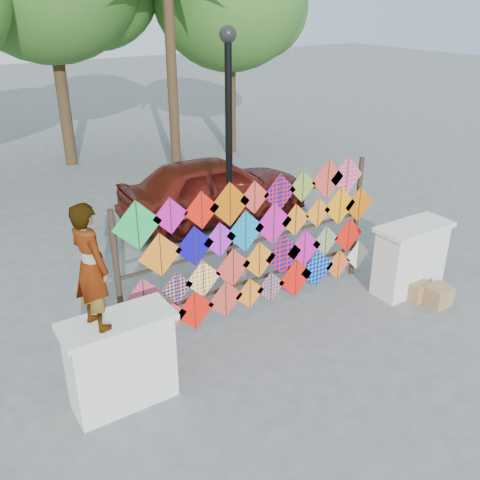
# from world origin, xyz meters

# --- Properties ---
(ground) EXTENTS (80.00, 80.00, 0.00)m
(ground) POSITION_xyz_m (0.00, 0.00, 0.00)
(ground) COLOR gray
(ground) RESTS_ON ground
(parapet_left) EXTENTS (1.40, 0.65, 1.28)m
(parapet_left) POSITION_xyz_m (-2.70, -0.20, 0.65)
(parapet_left) COLOR silver
(parapet_left) RESTS_ON ground
(parapet_right) EXTENTS (1.40, 0.65, 1.28)m
(parapet_right) POSITION_xyz_m (2.70, -0.20, 0.65)
(parapet_right) COLOR silver
(parapet_right) RESTS_ON ground
(kite_rack) EXTENTS (4.91, 0.24, 2.41)m
(kite_rack) POSITION_xyz_m (0.12, 0.72, 1.22)
(kite_rack) COLOR #2D2119
(kite_rack) RESTS_ON ground
(vendor_woman) EXTENTS (0.50, 0.64, 1.57)m
(vendor_woman) POSITION_xyz_m (-2.93, -0.20, 2.06)
(vendor_woman) COLOR #99999E
(vendor_woman) RESTS_ON parapet_left
(sedan) EXTENTS (4.57, 2.01, 1.53)m
(sedan) POSITION_xyz_m (1.51, 4.61, 0.77)
(sedan) COLOR #5D1610
(sedan) RESTS_ON ground
(lamppost) EXTENTS (0.28, 0.28, 4.46)m
(lamppost) POSITION_xyz_m (0.30, 2.00, 2.69)
(lamppost) COLOR black
(lamppost) RESTS_ON ground
(cardboard_box_near) EXTENTS (0.40, 0.36, 0.36)m
(cardboard_box_near) POSITION_xyz_m (2.74, -0.85, 0.18)
(cardboard_box_near) COLOR #A47D4F
(cardboard_box_near) RESTS_ON ground
(cardboard_box_far) EXTENTS (0.39, 0.36, 0.33)m
(cardboard_box_far) POSITION_xyz_m (2.61, -0.52, 0.16)
(cardboard_box_far) COLOR #A47D4F
(cardboard_box_far) RESTS_ON ground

